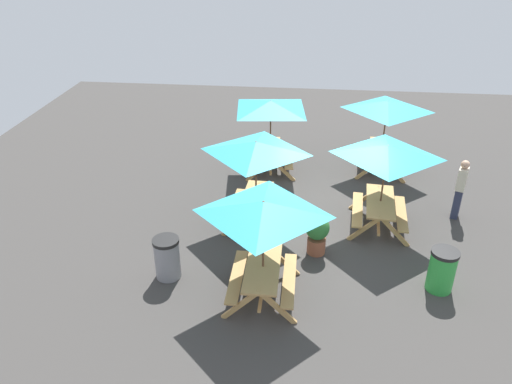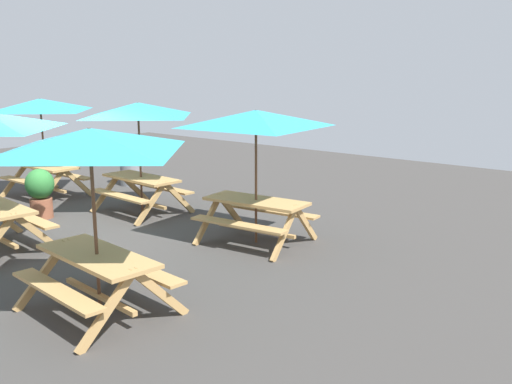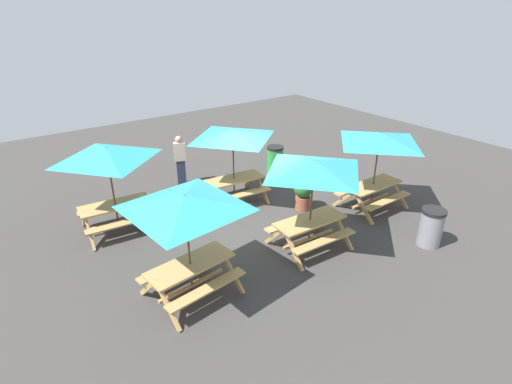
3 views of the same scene
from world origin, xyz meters
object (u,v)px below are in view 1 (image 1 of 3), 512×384
object	(u,v)px
picnic_table_3	(387,111)
person_standing	(460,188)
trash_bin_gray	(167,258)
picnic_table_2	(271,111)
picnic_table_4	(387,157)
potted_plant_0	(317,233)
trash_bin_green	(442,270)
picnic_table_0	(256,153)
picnic_table_1	(263,215)

from	to	relation	value
picnic_table_3	person_standing	bearing A→B (deg)	36.89
person_standing	trash_bin_gray	bearing A→B (deg)	-41.82
picnic_table_2	trash_bin_gray	bearing A→B (deg)	-23.96
picnic_table_4	picnic_table_3	bearing A→B (deg)	178.13
picnic_table_2	picnic_table_3	distance (m)	3.51
picnic_table_3	potted_plant_0	xyz separation A→B (m)	(4.77, -2.02, -1.43)
trash_bin_green	potted_plant_0	distance (m)	2.86
trash_bin_gray	picnic_table_0	bearing A→B (deg)	145.61
picnic_table_4	picnic_table_2	bearing A→B (deg)	-129.91
picnic_table_0	picnic_table_3	distance (m)	5.05
picnic_table_2	person_standing	world-z (taller)	picnic_table_2
picnic_table_0	picnic_table_2	distance (m)	3.19
picnic_table_3	picnic_table_1	bearing A→B (deg)	-20.97
picnic_table_3	trash_bin_green	size ratio (longest dim) A/B	2.38
picnic_table_0	trash_bin_green	bearing A→B (deg)	64.55
picnic_table_1	person_standing	size ratio (longest dim) A/B	1.40
picnic_table_3	picnic_table_4	size ratio (longest dim) A/B	1.00
picnic_table_2	trash_bin_green	xyz separation A→B (m)	(5.49, 4.12, -1.49)
trash_bin_gray	person_standing	bearing A→B (deg)	115.32
picnic_table_1	trash_bin_green	size ratio (longest dim) A/B	2.38
picnic_table_0	picnic_table_1	bearing A→B (deg)	11.99
picnic_table_4	trash_bin_gray	xyz separation A→B (m)	(2.61, -4.88, -1.49)
potted_plant_0	person_standing	distance (m)	4.25
picnic_table_0	potted_plant_0	size ratio (longest dim) A/B	2.31
trash_bin_gray	person_standing	xyz separation A→B (m)	(-3.31, 7.00, 0.39)
picnic_table_2	trash_bin_green	bearing A→B (deg)	30.60
picnic_table_0	trash_bin_green	distance (m)	5.04
picnic_table_1	person_standing	bearing A→B (deg)	127.96
picnic_table_1	potted_plant_0	world-z (taller)	picnic_table_1
picnic_table_2	trash_bin_gray	xyz separation A→B (m)	(5.68, -1.81, -1.49)
picnic_table_4	trash_bin_green	bearing A→B (deg)	28.47
picnic_table_0	picnic_table_2	world-z (taller)	same
person_standing	picnic_table_2	bearing A→B (deg)	-91.69
picnic_table_4	trash_bin_gray	distance (m)	5.74
picnic_table_4	trash_bin_gray	bearing A→B (deg)	-56.82
picnic_table_2	person_standing	xyz separation A→B (m)	(2.37, 5.19, -1.10)
trash_bin_green	potted_plant_0	bearing A→B (deg)	-112.13
potted_plant_0	person_standing	size ratio (longest dim) A/B	0.60
picnic_table_3	trash_bin_gray	xyz separation A→B (m)	(6.03, -5.30, -1.49)
picnic_table_4	trash_bin_green	world-z (taller)	picnic_table_4
person_standing	picnic_table_1	bearing A→B (deg)	-29.44
picnic_table_1	potted_plant_0	bearing A→B (deg)	146.62
picnic_table_1	picnic_table_3	world-z (taller)	same
picnic_table_1	picnic_table_4	bearing A→B (deg)	138.36
picnic_table_4	potted_plant_0	xyz separation A→B (m)	(1.34, -1.60, -1.43)
picnic_table_2	potted_plant_0	xyz separation A→B (m)	(4.42, 1.48, -1.43)
picnic_table_1	trash_bin_green	xyz separation A→B (m)	(-0.62, 3.77, -1.49)
trash_bin_gray	potted_plant_0	distance (m)	3.52
trash_bin_green	person_standing	distance (m)	3.32
picnic_table_4	person_standing	world-z (taller)	picnic_table_4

